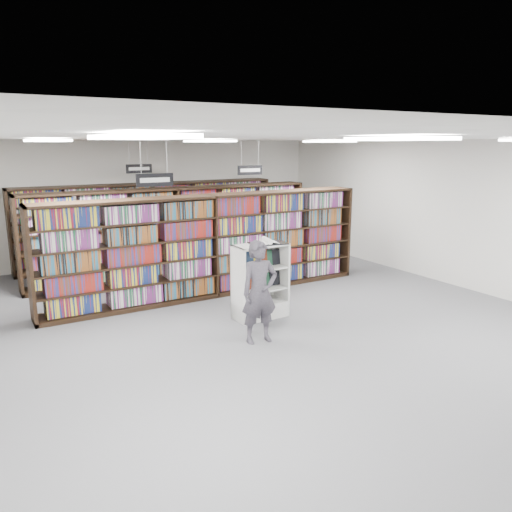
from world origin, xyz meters
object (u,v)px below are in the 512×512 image
open_book (268,242)px  shopper (260,292)px  endcap_display (259,292)px  bookshelf_row_near (211,246)px

open_book → shopper: 1.34m
shopper → endcap_display: bearing=65.8°
open_book → bookshelf_row_near: bearing=110.7°
bookshelf_row_near → shopper: bearing=-99.6°
endcap_display → open_book: open_book is taller
open_book → shopper: (-0.74, -0.96, -0.57)m
endcap_display → open_book: (0.14, -0.05, 0.92)m
shopper → open_book: bearing=58.9°
endcap_display → shopper: bearing=-122.3°
bookshelf_row_near → endcap_display: size_ratio=5.15×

